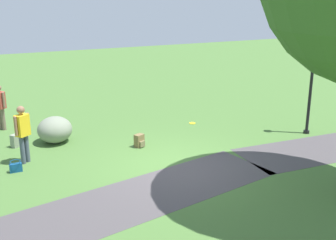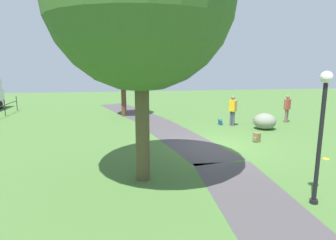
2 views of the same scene
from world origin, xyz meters
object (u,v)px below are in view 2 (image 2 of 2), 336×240
Objects in this scene: handbag_on_grass at (220,122)px; backpack_by_boulder at (256,121)px; lawn_boulder at (265,121)px; frisbee_on_grass at (326,159)px; man_near_boulder at (287,107)px; spare_backpack_on_lawn at (257,138)px; lamp_post at (322,124)px; young_tree_near_path at (123,62)px; woman_with_handbag at (233,108)px.

handbag_on_grass is 0.82× the size of backpack_by_boulder.
lawn_boulder is 3.80× the size of backpack_by_boulder.
backpack_by_boulder reaches higher than frisbee_on_grass.
man_near_boulder is 5.19m from spare_backpack_on_lawn.
lamp_post is at bearing 163.58° from backpack_by_boulder.
lamp_post is at bearing -160.27° from young_tree_near_path.
lamp_post is 9.88× the size of handbag_on_grass.
lamp_post is at bearing 175.83° from handbag_on_grass.
woman_with_handbag is (1.07, 1.36, 0.54)m from lawn_boulder.
man_near_boulder is at bearing -83.87° from woman_with_handbag.
lawn_boulder is 2.39m from handbag_on_grass.
lamp_post is 9.13m from woman_with_handbag.
lawn_boulder is at bearing -124.44° from young_tree_near_path.
woman_with_handbag is at bearing 96.13° from man_near_boulder.
lamp_post is 2.13× the size of lawn_boulder.
frisbee_on_grass is at bearing 179.44° from lawn_boulder.
handbag_on_grass is 2.02m from backpack_by_boulder.
lawn_boulder is 4.64× the size of handbag_on_grass.
handbag_on_grass is at bearing 54.13° from lawn_boulder.
woman_with_handbag reaches higher than man_near_boulder.
man_near_boulder is 6.86× the size of frisbee_on_grass.
spare_backpack_on_lawn is at bearing 136.48° from man_near_boulder.
frisbee_on_grass is (-5.96, -1.31, -0.94)m from woman_with_handbag.
man_near_boulder reaches higher than handbag_on_grass.
young_tree_near_path reaches higher than man_near_boulder.
frisbee_on_grass is at bearing -150.75° from spare_backpack_on_lawn.
handbag_on_grass is (-0.05, 3.97, -0.77)m from man_near_boulder.
young_tree_near_path is 13.73m from lamp_post.
young_tree_near_path is 10.21m from man_near_boulder.
lamp_post is at bearing 172.12° from woman_with_handbag.
lawn_boulder is 0.92× the size of woman_with_handbag.
frisbee_on_grass is at bearing -167.58° from woman_with_handbag.
young_tree_near_path reaches higher than handbag_on_grass.
lamp_post is at bearing 168.90° from spare_backpack_on_lawn.
handbag_on_grass is (1.39, 1.92, -0.28)m from lawn_boulder.
young_tree_near_path is 14.38× the size of handbag_on_grass.
frisbee_on_grass is (-6.32, 2.09, -0.90)m from man_near_boulder.
backpack_by_boulder reaches higher than handbag_on_grass.
young_tree_near_path is 8.82m from backpack_by_boulder.
handbag_on_grass is 0.82× the size of spare_backpack_on_lawn.
lawn_boulder is 6.57× the size of frisbee_on_grass.
woman_with_handbag is 1.04m from handbag_on_grass.
lawn_boulder reaches higher than spare_backpack_on_lawn.
handbag_on_grass reaches higher than frisbee_on_grass.
lamp_post reaches higher than handbag_on_grass.
lawn_boulder is at bearing -0.56° from frisbee_on_grass.
woman_with_handbag is 6.17m from frisbee_on_grass.
woman_with_handbag reaches higher than handbag_on_grass.
spare_backpack_on_lawn is (-2.29, 1.50, -0.22)m from lawn_boulder.
young_tree_near_path reaches higher than frisbee_on_grass.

